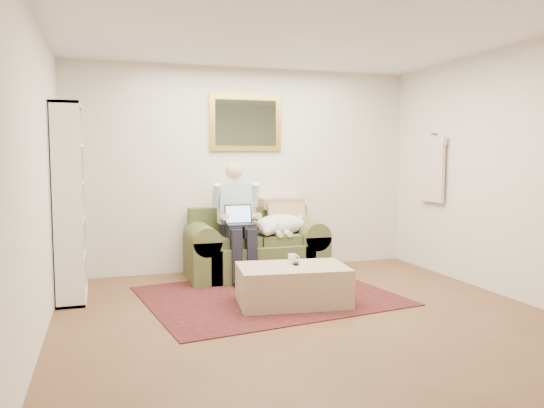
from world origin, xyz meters
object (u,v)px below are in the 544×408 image
sleeping_dog (280,225)px  bookshelf (69,203)px  seated_man (238,222)px  laptop (240,219)px  sofa (255,253)px  coffee_mug (292,259)px  ottoman (293,285)px

sleeping_dog → bookshelf: bearing=-171.4°
seated_man → laptop: size_ratio=4.33×
sofa → coffee_mug: bearing=-88.1°
sleeping_dog → coffee_mug: sleeping_dog is taller
seated_man → ottoman: bearing=-77.6°
sofa → laptop: bearing=-139.0°
seated_man → bookshelf: bearing=-171.0°
coffee_mug → sofa: bearing=91.9°
sofa → coffee_mug: size_ratio=16.65×
sofa → seated_man: (-0.25, -0.15, 0.41)m
laptop → coffee_mug: size_ratio=3.23×
seated_man → ottoman: (0.26, -1.18, -0.51)m
sofa → seated_man: size_ratio=1.19×
sofa → ottoman: (0.01, -1.34, -0.09)m
seated_man → laptop: seated_man is taller
sleeping_dog → bookshelf: 2.45m
sleeping_dog → ottoman: (-0.29, -1.25, -0.44)m
seated_man → ottoman: 1.31m
ottoman → bookshelf: bookshelf is taller
ottoman → bookshelf: bearing=157.1°
sofa → ottoman: bearing=-89.5°
coffee_mug → sleeping_dog: bearing=77.4°
sofa → bookshelf: (-2.10, -0.44, 0.71)m
laptop → sleeping_dog: 0.57m
sofa → sleeping_dog: 0.47m
sleeping_dog → coffee_mug: size_ratio=6.86×
sleeping_dog → coffee_mug: bearing=-102.6°
bookshelf → laptop: bearing=7.0°
laptop → ottoman: laptop is taller
laptop → coffee_mug: (0.29, -1.02, -0.30)m
sleeping_dog → laptop: bearing=-166.4°
coffee_mug → bookshelf: bookshelf is taller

